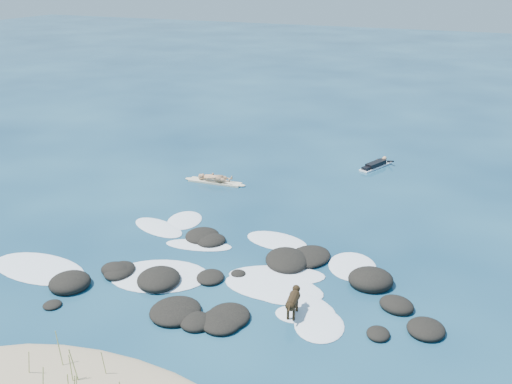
% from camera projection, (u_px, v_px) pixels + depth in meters
% --- Properties ---
extents(ground, '(160.00, 160.00, 0.00)m').
position_uv_depth(ground, '(237.00, 259.00, 19.97)').
color(ground, '#0A2642').
rests_on(ground, ground).
extents(dune_grass, '(2.87, 1.64, 1.11)m').
position_uv_depth(dune_grass, '(70.00, 379.00, 13.31)').
color(dune_grass, '#9DA952').
rests_on(dune_grass, ground).
extents(reef_rocks, '(12.18, 7.27, 0.65)m').
position_uv_depth(reef_rocks, '(233.00, 280.00, 18.39)').
color(reef_rocks, black).
rests_on(reef_rocks, ground).
extents(breaking_foam, '(12.70, 7.43, 0.12)m').
position_uv_depth(breaking_foam, '(217.00, 270.00, 19.25)').
color(breaking_foam, white).
rests_on(breaking_foam, ground).
extents(standing_surfer_rig, '(3.08, 0.71, 1.75)m').
position_uv_depth(standing_surfer_rig, '(215.00, 169.00, 26.66)').
color(standing_surfer_rig, beige).
rests_on(standing_surfer_rig, ground).
extents(paddling_surfer_rig, '(1.46, 2.33, 0.41)m').
position_uv_depth(paddling_surfer_rig, '(376.00, 165.00, 28.93)').
color(paddling_surfer_rig, white).
rests_on(paddling_surfer_rig, ground).
extents(dog, '(0.43, 1.28, 0.81)m').
position_uv_depth(dog, '(293.00, 300.00, 16.56)').
color(dog, black).
rests_on(dog, ground).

